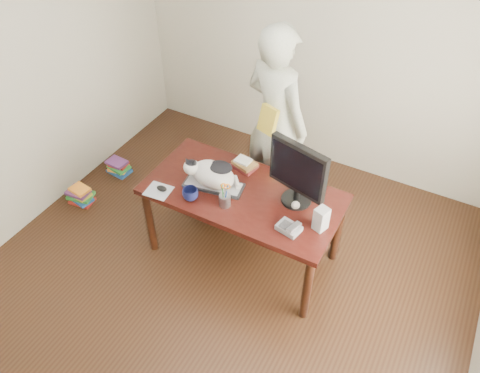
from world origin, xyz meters
The scene contains 18 objects.
room centered at (0.00, 0.00, 1.35)m, with size 4.50×4.50×4.50m.
desk centered at (0.00, 0.68, 0.60)m, with size 1.60×0.80×0.75m.
keyboard centered at (-0.24, 0.55, 0.76)m, with size 0.51×0.27×0.03m.
cat centered at (-0.26, 0.54, 0.89)m, with size 0.48×0.30×0.27m.
monitor centered at (0.41, 0.69, 1.06)m, with size 0.49×0.29×0.55m.
pen_cup centered at (-0.05, 0.40, 0.81)m, with size 0.11×0.11×0.23m.
mousepad centered at (-0.61, 0.28, 0.75)m, with size 0.22×0.20×0.00m.
mouse centered at (-0.59, 0.30, 0.77)m, with size 0.10×0.07×0.04m.
coffee_mug centered at (-0.33, 0.33, 0.80)m, with size 0.13×0.13×0.10m, color #0E1238.
phone centered at (0.50, 0.40, 0.78)m, with size 0.19×0.16×0.08m.
speaker centered at (0.69, 0.53, 0.85)m, with size 0.11×0.12×0.19m.
baseball centered at (0.45, 0.63, 0.78)m, with size 0.07×0.07×0.07m.
book_stack centered at (-0.14, 0.88, 0.78)m, with size 0.24×0.20×0.08m.
calculator centered at (0.48, 0.88, 0.78)m, with size 0.15×0.19×0.06m.
person centered at (-0.09, 1.39, 0.93)m, with size 0.68×0.44×1.85m, color silver.
held_book centered at (-0.09, 1.22, 1.05)m, with size 0.20×0.16×0.24m.
book_pile_a centered at (-1.75, 0.40, 0.09)m, with size 0.27×0.22×0.18m.
book_pile_b centered at (-1.72, 0.95, 0.07)m, with size 0.26×0.20×0.15m.
Camera 1 is at (1.30, -1.84, 3.32)m, focal length 35.00 mm.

